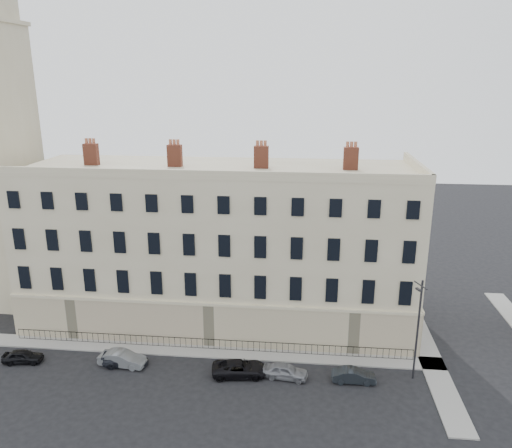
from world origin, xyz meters
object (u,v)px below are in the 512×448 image
object	(u,v)px
car_f	(354,376)
streetlamp	(418,326)
car_b	(122,359)
car_c	(126,360)
car_a	(23,356)
car_d	(240,368)
car_e	(285,371)

from	to	relation	value
car_f	streetlamp	xyz separation A→B (m)	(4.70, 0.90, 4.08)
car_b	streetlamp	bearing A→B (deg)	-83.04
car_c	car_f	distance (m)	18.60
car_f	car_b	bearing A→B (deg)	87.53
car_a	car_b	distance (m)	8.47
car_a	car_d	size ratio (longest dim) A/B	0.73
car_f	car_d	bearing A→B (deg)	88.74
car_b	car_f	xyz separation A→B (m)	(18.83, -0.36, -0.08)
car_b	streetlamp	size ratio (longest dim) A/B	0.47
car_c	car_d	size ratio (longest dim) A/B	0.83
car_f	streetlamp	bearing A→B (deg)	-80.58
car_f	car_c	bearing A→B (deg)	87.30
car_b	car_c	distance (m)	0.27
car_a	streetlamp	bearing A→B (deg)	-95.98
car_d	car_f	size ratio (longest dim) A/B	1.30
car_f	streetlamp	size ratio (longest dim) A/B	0.41
car_d	streetlamp	xyz separation A→B (m)	(13.69, 0.91, 4.03)
car_a	car_c	world-z (taller)	car_a
car_d	car_e	xyz separation A→B (m)	(3.64, 0.03, -0.01)
car_c	streetlamp	distance (m)	23.65
car_d	car_e	distance (m)	3.64
streetlamp	car_f	bearing A→B (deg)	168.14
car_a	streetlamp	xyz separation A→B (m)	(31.99, 0.91, 4.09)
car_a	car_f	xyz separation A→B (m)	(27.30, 0.01, 0.01)
car_e	car_f	world-z (taller)	car_e
car_e	car_f	bearing A→B (deg)	-82.77
car_e	car_f	size ratio (longest dim) A/B	1.05
car_a	car_f	size ratio (longest dim) A/B	0.95
car_c	car_a	bearing A→B (deg)	85.02
car_b	car_f	size ratio (longest dim) A/B	1.14
car_b	car_d	bearing A→B (deg)	-86.55
car_d	streetlamp	bearing A→B (deg)	-93.14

